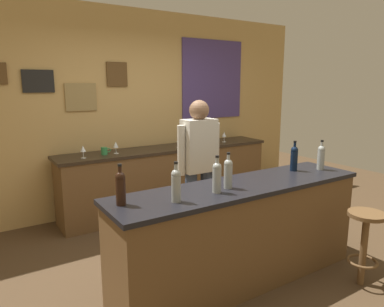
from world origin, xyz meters
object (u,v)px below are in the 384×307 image
at_px(wine_bottle_e, 294,157).
at_px(wine_bottle_c, 217,176).
at_px(wine_glass_b, 116,145).
at_px(wine_glass_c, 179,140).
at_px(wine_bottle_f, 321,157).
at_px(bartender, 199,164).
at_px(bar_stool, 365,236).
at_px(wine_bottle_b, 176,184).
at_px(coffee_mug, 105,151).
at_px(wine_glass_d, 224,135).
at_px(wine_bottle_d, 228,172).
at_px(wine_bottle_a, 121,187).
at_px(wine_glass_a, 83,149).

bearing_deg(wine_bottle_e, wine_bottle_c, -171.13).
distance_m(wine_glass_b, wine_glass_c, 0.91).
bearing_deg(wine_bottle_f, wine_bottle_e, 156.21).
xyz_separation_m(bartender, bar_stool, (0.81, -1.43, -0.48)).
distance_m(wine_bottle_b, wine_glass_c, 2.39).
relative_size(wine_glass_b, coffee_mug, 1.24).
height_order(wine_bottle_c, wine_bottle_f, same).
xyz_separation_m(bar_stool, wine_bottle_e, (-0.12, 0.74, 0.60)).
relative_size(wine_glass_c, wine_glass_d, 1.00).
relative_size(bar_stool, wine_bottle_d, 2.22).
relative_size(wine_bottle_a, wine_bottle_c, 1.00).
bearing_deg(wine_glass_b, wine_glass_a, -171.99).
relative_size(bartender, wine_bottle_d, 5.29).
bearing_deg(wine_glass_d, wine_bottle_e, -107.14).
height_order(wine_bottle_b, wine_glass_b, wine_bottle_b).
xyz_separation_m(wine_bottle_c, wine_bottle_d, (0.15, 0.05, 0.00)).
distance_m(wine_bottle_b, coffee_mug, 2.12).
relative_size(wine_bottle_b, wine_glass_c, 1.97).
height_order(bar_stool, wine_bottle_e, wine_bottle_e).
bearing_deg(wine_bottle_c, wine_bottle_e, 8.87).
height_order(wine_bottle_c, coffee_mug, wine_bottle_c).
distance_m(wine_glass_a, wine_glass_c, 1.34).
height_order(wine_bottle_a, wine_glass_c, wine_bottle_a).
distance_m(wine_bottle_f, wine_glass_b, 2.48).
bearing_deg(bartender, wine_glass_d, 43.40).
bearing_deg(wine_bottle_f, wine_glass_d, 80.99).
xyz_separation_m(wine_bottle_b, wine_glass_d, (2.07, 2.09, -0.05)).
xyz_separation_m(wine_bottle_e, wine_glass_d, (0.59, 1.90, -0.05)).
bearing_deg(wine_bottle_c, wine_bottle_a, 169.93).
distance_m(wine_bottle_d, wine_glass_c, 2.10).
relative_size(bar_stool, wine_bottle_c, 2.22).
bearing_deg(wine_glass_a, wine_bottle_e, -49.32).
distance_m(wine_bottle_b, wine_bottle_f, 1.75).
bearing_deg(wine_bottle_d, wine_glass_c, 70.83).
bearing_deg(wine_glass_d, bartender, -136.60).
distance_m(bar_stool, wine_bottle_f, 0.87).
height_order(wine_bottle_a, wine_bottle_d, same).
bearing_deg(wine_bottle_b, wine_bottle_a, 157.51).
bearing_deg(wine_bottle_d, wine_bottle_f, 0.20).
height_order(wine_bottle_a, wine_glass_d, wine_bottle_a).
distance_m(wine_bottle_d, wine_bottle_f, 1.21).
distance_m(bartender, wine_glass_c, 1.24).
bearing_deg(coffee_mug, wine_glass_c, -3.64).
distance_m(wine_bottle_a, wine_glass_a, 1.91).
bearing_deg(bar_stool, wine_bottle_e, 99.39).
bearing_deg(wine_bottle_d, wine_bottle_e, 7.37).
height_order(bar_stool, wine_bottle_f, wine_bottle_f).
xyz_separation_m(wine_bottle_c, wine_glass_c, (0.84, 2.03, -0.05)).
distance_m(bartender, wine_glass_d, 1.76).
bearing_deg(bartender, wine_bottle_c, -115.10).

